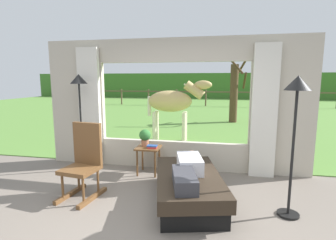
% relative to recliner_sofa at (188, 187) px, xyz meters
% --- Properties ---
extents(ground_plane, '(12.00, 12.00, 0.00)m').
position_rel_recliner_sofa_xyz_m(ground_plane, '(-0.49, -0.85, -0.22)').
color(ground_plane, '#70665B').
extents(back_wall_with_window, '(5.20, 0.12, 2.55)m').
position_rel_recliner_sofa_xyz_m(back_wall_with_window, '(-0.49, 1.41, 1.03)').
color(back_wall_with_window, '#BCB29E').
rests_on(back_wall_with_window, ground_plane).
extents(curtain_panel_left, '(0.44, 0.10, 2.40)m').
position_rel_recliner_sofa_xyz_m(curtain_panel_left, '(-2.18, 1.27, 0.98)').
color(curtain_panel_left, silver).
rests_on(curtain_panel_left, ground_plane).
extents(curtain_panel_right, '(0.44, 0.10, 2.40)m').
position_rel_recliner_sofa_xyz_m(curtain_panel_right, '(1.20, 1.27, 0.98)').
color(curtain_panel_right, silver).
rests_on(curtain_panel_right, ground_plane).
extents(outdoor_pasture_lawn, '(36.00, 21.68, 0.02)m').
position_rel_recliner_sofa_xyz_m(outdoor_pasture_lawn, '(-0.49, 12.31, -0.21)').
color(outdoor_pasture_lawn, '#568438').
rests_on(outdoor_pasture_lawn, ground_plane).
extents(distant_hill_ridge, '(36.00, 2.00, 2.40)m').
position_rel_recliner_sofa_xyz_m(distant_hill_ridge, '(-0.49, 22.15, 0.98)').
color(distant_hill_ridge, '#3D6E29').
rests_on(distant_hill_ridge, ground_plane).
extents(recliner_sofa, '(1.27, 1.86, 0.42)m').
position_rel_recliner_sofa_xyz_m(recliner_sofa, '(0.00, 0.00, 0.00)').
color(recliner_sofa, black).
rests_on(recliner_sofa, ground_plane).
extents(reclining_person, '(0.47, 1.43, 0.22)m').
position_rel_recliner_sofa_xyz_m(reclining_person, '(0.00, -0.05, 0.30)').
color(reclining_person, silver).
rests_on(reclining_person, recliner_sofa).
extents(rocking_chair, '(0.55, 0.74, 1.12)m').
position_rel_recliner_sofa_xyz_m(rocking_chair, '(-1.59, -0.09, 0.33)').
color(rocking_chair, brown).
rests_on(rocking_chair, ground_plane).
extents(side_table, '(0.44, 0.44, 0.52)m').
position_rel_recliner_sofa_xyz_m(side_table, '(-0.87, 0.99, 0.21)').
color(side_table, brown).
rests_on(side_table, ground_plane).
extents(potted_plant, '(0.22, 0.22, 0.32)m').
position_rel_recliner_sofa_xyz_m(potted_plant, '(-0.95, 1.05, 0.48)').
color(potted_plant, '#9E6042').
rests_on(potted_plant, side_table).
extents(book_stack, '(0.19, 0.17, 0.05)m').
position_rel_recliner_sofa_xyz_m(book_stack, '(-0.78, 0.93, 0.33)').
color(book_stack, '#B22D28').
rests_on(book_stack, side_table).
extents(floor_lamp_left, '(0.32, 0.32, 1.87)m').
position_rel_recliner_sofa_xyz_m(floor_lamp_left, '(-2.21, 0.96, 1.29)').
color(floor_lamp_left, black).
rests_on(floor_lamp_left, ground_plane).
extents(floor_lamp_right, '(0.32, 0.32, 1.82)m').
position_rel_recliner_sofa_xyz_m(floor_lamp_right, '(1.34, -0.14, 1.25)').
color(floor_lamp_right, black).
rests_on(floor_lamp_right, ground_plane).
extents(horse, '(1.81, 0.59, 1.73)m').
position_rel_recliner_sofa_xyz_m(horse, '(-0.87, 3.59, 0.94)').
color(horse, tan).
rests_on(horse, outdoor_pasture_lawn).
extents(pasture_tree, '(1.15, 1.17, 2.93)m').
position_rel_recliner_sofa_xyz_m(pasture_tree, '(1.01, 7.41, 1.09)').
color(pasture_tree, '#4C3823').
rests_on(pasture_tree, outdoor_pasture_lawn).
extents(pasture_fence_line, '(16.10, 0.10, 1.10)m').
position_rel_recliner_sofa_xyz_m(pasture_fence_line, '(-0.49, 13.99, 0.53)').
color(pasture_fence_line, brown).
rests_on(pasture_fence_line, outdoor_pasture_lawn).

